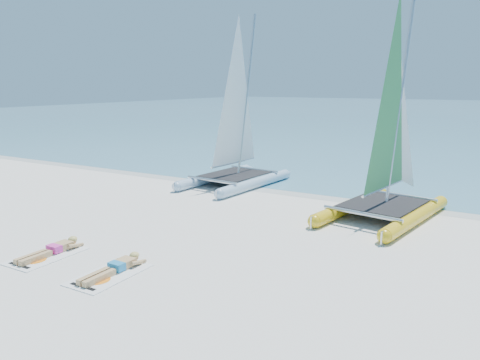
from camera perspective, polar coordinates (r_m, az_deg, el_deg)
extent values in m
plane|color=silver|center=(13.72, -2.44, -6.01)|extent=(140.00, 140.00, 0.00)
cube|color=#72ABBE|center=(74.46, 24.82, 7.44)|extent=(140.00, 115.00, 0.01)
cube|color=silver|center=(18.43, 6.78, -1.45)|extent=(140.00, 1.40, 0.01)
cylinder|color=silver|center=(20.19, -3.07, 0.37)|extent=(0.89, 4.77, 0.42)
cone|color=silver|center=(22.25, 1.16, 1.45)|extent=(0.46, 0.64, 0.40)
cylinder|color=silver|center=(18.96, 1.93, -0.37)|extent=(0.89, 4.77, 0.42)
cone|color=silver|center=(21.14, 5.89, 0.84)|extent=(0.46, 0.64, 0.40)
cube|color=black|center=(19.51, -0.65, 0.71)|extent=(2.29, 2.80, 0.03)
cylinder|color=silver|center=(19.85, 0.81, 10.39)|extent=(0.22, 1.25, 6.54)
cylinder|color=yellow|center=(15.94, 13.45, -3.02)|extent=(1.21, 4.78, 0.42)
cone|color=yellow|center=(18.28, 17.13, -1.34)|extent=(0.50, 0.67, 0.40)
cylinder|color=yellow|center=(15.16, 20.69, -4.22)|extent=(1.21, 4.78, 0.42)
cone|color=yellow|center=(17.61, 23.53, -2.29)|extent=(0.50, 0.67, 0.40)
cube|color=black|center=(15.46, 17.03, -2.74)|extent=(2.46, 2.93, 0.03)
cylinder|color=silver|center=(15.80, 18.97, 9.50)|extent=(0.31, 1.26, 6.58)
cube|color=white|center=(12.59, -22.49, -8.53)|extent=(1.00, 1.85, 0.02)
cube|color=tan|center=(12.80, -21.00, -7.56)|extent=(0.36, 0.55, 0.17)
cube|color=#EB37A7|center=(12.68, -21.70, -7.77)|extent=(0.37, 0.22, 0.17)
cube|color=tan|center=(12.36, -23.88, -8.65)|extent=(0.31, 0.85, 0.13)
sphere|color=tan|center=(13.01, -19.75, -6.98)|extent=(0.21, 0.21, 0.21)
ellipsoid|color=#CFBB61|center=(13.00, -19.72, -6.80)|extent=(0.22, 0.24, 0.15)
cube|color=white|center=(10.98, -15.63, -11.04)|extent=(1.00, 1.85, 0.02)
cube|color=tan|center=(11.21, -14.08, -9.86)|extent=(0.36, 0.55, 0.17)
cube|color=#2386BF|center=(11.08, -14.81, -10.13)|extent=(0.37, 0.22, 0.17)
cube|color=tan|center=(10.72, -17.09, -11.27)|extent=(0.31, 0.85, 0.13)
sphere|color=tan|center=(11.45, -12.79, -9.12)|extent=(0.21, 0.21, 0.21)
ellipsoid|color=#CFBB61|center=(11.44, -12.76, -8.92)|extent=(0.22, 0.24, 0.15)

